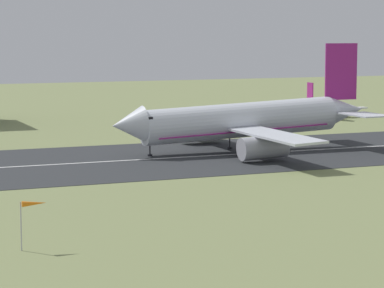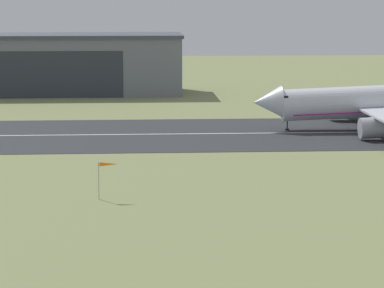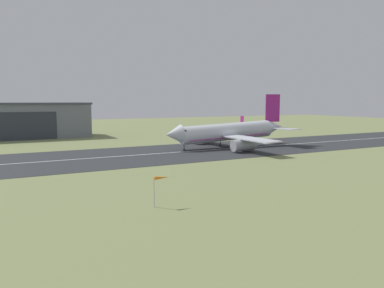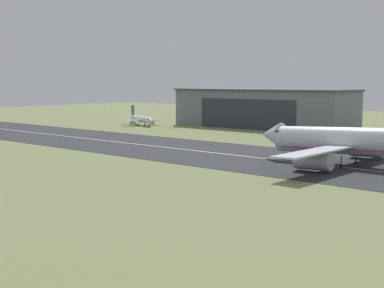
{
  "view_description": "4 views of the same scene",
  "coord_description": "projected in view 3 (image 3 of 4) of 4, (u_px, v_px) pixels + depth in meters",
  "views": [
    {
      "loc": [
        -40.87,
        -20.33,
        22.13
      ],
      "look_at": [
        11.73,
        107.48,
        4.92
      ],
      "focal_mm": 85.0,
      "sensor_mm": 36.0,
      "label": 1
    },
    {
      "loc": [
        -17.81,
        -49.23,
        26.72
      ],
      "look_at": [
        -8.18,
        100.42,
        2.31
      ],
      "focal_mm": 85.0,
      "sensor_mm": 36.0,
      "label": 2
    },
    {
      "loc": [
        -44.81,
        13.69,
        17.36
      ],
      "look_at": [
        -0.11,
        99.13,
        6.15
      ],
      "focal_mm": 35.0,
      "sensor_mm": 36.0,
      "label": 3
    },
    {
      "loc": [
        84.1,
        13.69,
        19.37
      ],
      "look_at": [
        12.42,
        95.04,
        6.77
      ],
      "focal_mm": 50.0,
      "sensor_mm": 36.0,
      "label": 4
    }
  ],
  "objects": [
    {
      "name": "ground_plane",
      "position": [
        286.0,
        199.0,
        66.37
      ],
      "size": [
        600.82,
        600.82,
        0.0
      ],
      "primitive_type": "plane",
      "color": "#7A8451"
    },
    {
      "name": "runway_strip",
      "position": [
        153.0,
        154.0,
        122.15
      ],
      "size": [
        360.82,
        43.12,
        0.06
      ],
      "primitive_type": "cube",
      "color": "#2B2D30",
      "rests_on": "ground_plane"
    },
    {
      "name": "runway_centreline",
      "position": [
        153.0,
        154.0,
        122.14
      ],
      "size": [
        324.73,
        0.7,
        0.01
      ],
      "primitive_type": "cube",
      "color": "silver",
      "rests_on": "runway_strip"
    },
    {
      "name": "airplane_landing",
      "position": [
        227.0,
        132.0,
        138.6
      ],
      "size": [
        51.06,
        56.16,
        19.82
      ],
      "color": "silver",
      "rests_on": "ground_plane"
    },
    {
      "name": "airplane_parked_centre",
      "position": [
        250.0,
        127.0,
        206.12
      ],
      "size": [
        23.59,
        19.36,
        8.68
      ],
      "color": "white",
      "rests_on": "ground_plane"
    },
    {
      "name": "windsock_pole",
      "position": [
        161.0,
        179.0,
        61.37
      ],
      "size": [
        2.73,
        0.71,
        5.08
      ],
      "color": "#B7B7BC",
      "rests_on": "ground_plane"
    }
  ]
}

